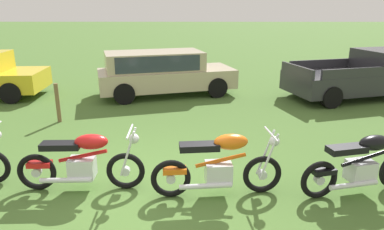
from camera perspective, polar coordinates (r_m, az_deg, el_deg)
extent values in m
plane|color=#476B2D|center=(5.77, -7.56, -12.34)|extent=(120.00, 120.00, 0.00)
torus|color=black|center=(5.80, -10.70, -8.89)|extent=(0.62, 0.11, 0.62)
torus|color=black|center=(6.18, -23.84, -8.46)|extent=(0.62, 0.11, 0.62)
cylinder|color=silver|center=(5.80, -10.70, -8.89)|extent=(0.14, 0.11, 0.14)
cylinder|color=silver|center=(6.18, -23.84, -8.46)|extent=(0.14, 0.11, 0.14)
cylinder|color=silver|center=(5.73, -10.16, -5.49)|extent=(0.27, 0.05, 0.75)
cylinder|color=silver|center=(5.57, -10.42, -6.21)|extent=(0.27, 0.05, 0.75)
cube|color=silver|center=(5.92, -17.36, -8.10)|extent=(0.41, 0.31, 0.32)
cylinder|color=red|center=(5.83, -17.25, -6.33)|extent=(0.77, 0.09, 0.22)
ellipsoid|color=red|center=(5.70, -16.00, -4.18)|extent=(0.53, 0.28, 0.24)
cube|color=black|center=(5.86, -20.52, -4.67)|extent=(0.61, 0.26, 0.10)
cube|color=red|center=(6.10, -23.47, -7.29)|extent=(0.37, 0.19, 0.08)
cylinder|color=silver|center=(5.52, -10.06, -2.64)|extent=(0.06, 0.64, 0.03)
sphere|color=silver|center=(5.56, -9.38, -3.80)|extent=(0.17, 0.17, 0.16)
cylinder|color=silver|center=(5.90, -19.73, -9.92)|extent=(0.80, 0.11, 0.08)
torus|color=black|center=(5.70, 11.29, -9.42)|extent=(0.62, 0.15, 0.62)
torus|color=black|center=(5.48, -3.45, -10.24)|extent=(0.62, 0.15, 0.62)
cylinder|color=silver|center=(5.70, 11.29, -9.42)|extent=(0.15, 0.11, 0.14)
cylinder|color=silver|center=(5.48, -3.45, -10.24)|extent=(0.15, 0.11, 0.14)
cylinder|color=silver|center=(5.65, 11.82, -5.93)|extent=(0.27, 0.06, 0.74)
cylinder|color=silver|center=(5.50, 12.37, -6.66)|extent=(0.27, 0.06, 0.74)
cube|color=silver|center=(5.51, 4.30, -9.23)|extent=(0.43, 0.34, 0.32)
cylinder|color=orange|center=(5.43, 4.66, -7.33)|extent=(0.79, 0.14, 0.22)
ellipsoid|color=orange|center=(5.34, 6.33, -4.33)|extent=(0.54, 0.31, 0.24)
cube|color=black|center=(5.29, 1.19, -5.15)|extent=(0.62, 0.30, 0.10)
cube|color=orange|center=(5.42, -2.84, -8.91)|extent=(0.38, 0.22, 0.08)
cylinder|color=silver|center=(5.46, 12.71, -3.03)|extent=(0.10, 0.64, 0.03)
sphere|color=silver|center=(5.53, 13.22, -4.17)|extent=(0.18, 0.18, 0.16)
cylinder|color=silver|center=(5.41, 2.21, -11.43)|extent=(0.80, 0.16, 0.08)
torus|color=black|center=(5.78, 19.89, -9.84)|extent=(0.61, 0.23, 0.61)
cylinder|color=silver|center=(5.78, 19.89, -9.84)|extent=(0.16, 0.13, 0.14)
cube|color=silver|center=(6.15, 25.61, -8.10)|extent=(0.46, 0.39, 0.32)
cylinder|color=black|center=(6.09, 26.07, -6.35)|extent=(0.75, 0.24, 0.22)
ellipsoid|color=black|center=(6.09, 27.48, -4.01)|extent=(0.57, 0.38, 0.24)
cube|color=black|center=(5.82, 23.78, -5.09)|extent=(0.64, 0.38, 0.10)
cube|color=black|center=(5.75, 20.54, -8.50)|extent=(0.39, 0.26, 0.08)
cylinder|color=silver|center=(5.96, 24.71, -10.25)|extent=(0.80, 0.27, 0.08)
cylinder|color=black|center=(13.40, -24.59, 4.93)|extent=(0.65, 0.26, 0.64)
cylinder|color=black|center=(11.93, -27.26, 3.20)|extent=(0.65, 0.26, 0.64)
cube|color=#BCAD8C|center=(11.64, -4.12, 5.95)|extent=(4.66, 2.87, 0.60)
cube|color=#BCAD8C|center=(11.46, -6.16, 8.67)|extent=(3.36, 2.34, 0.60)
cube|color=#2D3842|center=(11.46, -6.16, 8.77)|extent=(2.93, 2.25, 0.48)
cylinder|color=black|center=(12.81, 1.66, 5.99)|extent=(0.68, 0.39, 0.64)
cylinder|color=black|center=(11.33, 4.09, 4.45)|extent=(0.68, 0.39, 0.64)
cylinder|color=black|center=(12.26, -11.65, 5.13)|extent=(0.68, 0.39, 0.64)
cylinder|color=black|center=(10.71, -10.95, 3.41)|extent=(0.68, 0.39, 0.64)
cube|color=#2D2D33|center=(12.52, 25.78, 5.08)|extent=(5.14, 3.07, 0.60)
cube|color=#2D2D33|center=(12.53, 20.33, 7.79)|extent=(2.34, 0.75, 0.28)
cube|color=#2D2D33|center=(11.22, 25.32, 6.20)|extent=(2.34, 0.75, 0.28)
cube|color=#2D2D33|center=(11.03, 16.67, 6.97)|extent=(0.55, 1.65, 0.28)
cylinder|color=black|center=(14.32, 28.71, 5.08)|extent=(0.68, 0.39, 0.64)
cylinder|color=black|center=(12.20, 16.97, 4.67)|extent=(0.68, 0.39, 0.64)
cylinder|color=black|center=(10.87, 21.63, 2.70)|extent=(0.68, 0.39, 0.64)
cylinder|color=brown|center=(9.46, -20.93, 1.84)|extent=(0.10, 0.10, 0.99)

